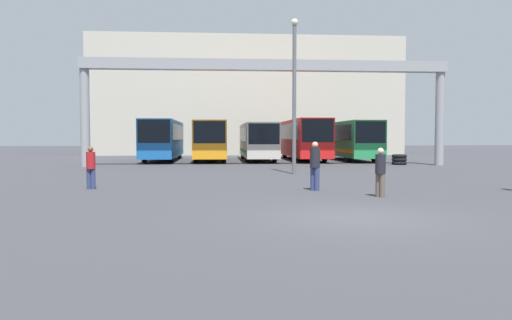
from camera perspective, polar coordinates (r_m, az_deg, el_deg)
ground_plane at (r=12.26m, az=11.36°, el=-6.47°), size 200.00×200.00×0.00m
building_backdrop at (r=58.89m, az=-1.21°, el=6.98°), size 33.90×12.00×12.77m
overhead_gantry at (r=33.37m, az=1.30°, el=9.27°), size 24.23×0.80×7.01m
bus_slot_0 at (r=41.51m, az=-10.55°, el=2.50°), size 2.47×12.15×3.23m
bus_slot_1 at (r=40.44m, az=-5.23°, el=2.48°), size 2.48×10.46×3.16m
bus_slot_2 at (r=41.16m, az=0.17°, el=2.36°), size 2.45×11.64×3.00m
bus_slot_3 at (r=41.99m, az=5.40°, el=2.60°), size 2.53×12.34×3.32m
bus_slot_4 at (r=42.02m, az=10.79°, el=2.45°), size 2.45×10.68×3.17m
pedestrian_mid_left at (r=16.49m, az=14.03°, el=-1.23°), size 0.33×0.33×1.58m
pedestrian_near_center at (r=19.42m, az=-18.36°, el=-0.70°), size 0.33×0.33×1.59m
pedestrian_mid_right at (r=18.06m, az=6.75°, el=-0.53°), size 0.37×0.37×1.76m
tire_stack at (r=36.20m, az=16.05°, el=0.05°), size 1.04×1.04×0.72m
lamp_post at (r=26.10m, az=4.40°, el=7.99°), size 0.36×0.36×8.01m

